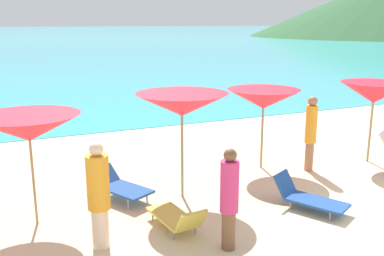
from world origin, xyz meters
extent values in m
cube|color=beige|center=(0.00, 10.00, -0.15)|extent=(50.00, 100.00, 0.30)
cube|color=#38B7CC|center=(0.00, 229.55, 0.01)|extent=(650.00, 440.00, 0.02)
cylinder|color=#9E7F59|center=(-7.19, 3.14, 0.99)|extent=(0.05, 0.05, 1.99)
cone|color=red|center=(-7.19, 3.14, 1.86)|extent=(1.89, 1.89, 0.49)
sphere|color=#9E7F59|center=(-7.19, 3.14, 2.02)|extent=(0.07, 0.07, 0.07)
cylinder|color=#9E7F59|center=(-4.17, 3.24, 1.08)|extent=(0.06, 0.06, 2.16)
cone|color=red|center=(-4.17, 3.24, 2.04)|extent=(1.98, 1.98, 0.48)
sphere|color=#9E7F59|center=(-4.17, 3.24, 2.19)|extent=(0.07, 0.07, 0.07)
cylinder|color=#9E7F59|center=(-1.53, 4.22, 0.97)|extent=(0.06, 0.06, 1.94)
cone|color=red|center=(-1.53, 4.22, 1.82)|extent=(1.89, 1.89, 0.50)
sphere|color=#9E7F59|center=(-1.53, 4.22, 1.97)|extent=(0.07, 0.07, 0.07)
cylinder|color=#9E7F59|center=(1.42, 3.46, 1.02)|extent=(0.06, 0.06, 2.03)
cone|color=red|center=(1.42, 3.46, 1.90)|extent=(1.89, 1.89, 0.55)
sphere|color=#9E7F59|center=(1.42, 3.46, 2.06)|extent=(0.07, 0.07, 0.07)
cube|color=#1E478C|center=(-5.35, 3.47, 0.26)|extent=(1.05, 1.24, 0.05)
cube|color=#1E478C|center=(-5.67, 4.09, 0.43)|extent=(0.70, 0.60, 0.37)
cylinder|color=gray|center=(-5.44, 3.05, 0.12)|extent=(0.04, 0.04, 0.24)
cylinder|color=gray|center=(-4.96, 3.30, 0.12)|extent=(0.04, 0.04, 0.24)
cylinder|color=gray|center=(-5.79, 3.72, 0.12)|extent=(0.04, 0.04, 0.24)
cylinder|color=gray|center=(-5.31, 3.96, 0.12)|extent=(0.04, 0.04, 0.24)
cube|color=#D8BF4C|center=(-4.90, 2.00, 0.20)|extent=(0.67, 1.22, 0.05)
cube|color=#D8BF4C|center=(-4.82, 1.30, 0.40)|extent=(0.54, 0.33, 0.42)
cylinder|color=gray|center=(-4.71, 2.38, 0.09)|extent=(0.04, 0.04, 0.17)
cylinder|color=gray|center=(-5.17, 2.33, 0.09)|extent=(0.04, 0.04, 0.17)
cylinder|color=gray|center=(-4.62, 1.58, 0.09)|extent=(0.04, 0.04, 0.17)
cylinder|color=gray|center=(-5.07, 1.52, 0.09)|extent=(0.04, 0.04, 0.17)
cube|color=#1E478C|center=(-2.00, 1.44, 0.19)|extent=(1.06, 1.32, 0.05)
cube|color=#1E478C|center=(-2.33, 2.07, 0.42)|extent=(0.63, 0.52, 0.47)
cylinder|color=gray|center=(-2.05, 0.99, 0.08)|extent=(0.04, 0.04, 0.17)
cylinder|color=gray|center=(-1.61, 1.22, 0.08)|extent=(0.04, 0.04, 0.17)
cylinder|color=gray|center=(-2.43, 1.72, 0.08)|extent=(0.04, 0.04, 0.17)
cylinder|color=gray|center=(-1.99, 1.95, 0.08)|extent=(0.04, 0.04, 0.17)
cylinder|color=brown|center=(-4.34, 0.85, 0.34)|extent=(0.23, 0.23, 0.67)
cylinder|color=#D83372|center=(-4.34, 0.85, 1.11)|extent=(0.31, 0.31, 0.87)
sphere|color=brown|center=(-4.34, 0.85, 1.64)|extent=(0.22, 0.22, 0.22)
cylinder|color=beige|center=(-6.28, 1.77, 0.35)|extent=(0.28, 0.28, 0.71)
cylinder|color=orange|center=(-6.28, 1.77, 1.16)|extent=(0.37, 0.37, 0.92)
sphere|color=beige|center=(-6.28, 1.77, 1.73)|extent=(0.23, 0.23, 0.23)
cylinder|color=#A3704C|center=(-0.54, 3.52, 0.37)|extent=(0.21, 0.21, 0.74)
cylinder|color=orange|center=(-0.54, 3.52, 1.22)|extent=(0.29, 0.29, 0.96)
sphere|color=#A3704C|center=(-0.54, 3.52, 1.80)|extent=(0.24, 0.24, 0.24)
camera|label=1|loc=(-7.58, -4.93, 3.69)|focal=40.56mm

